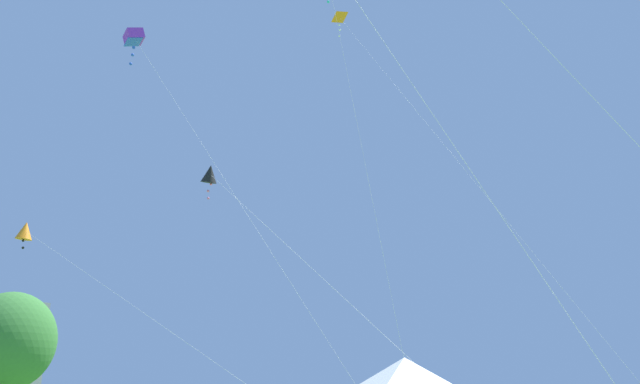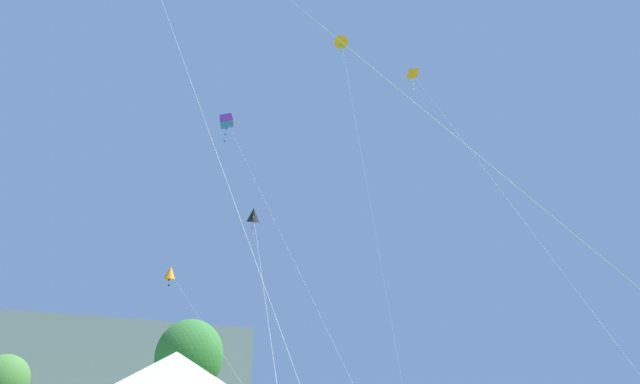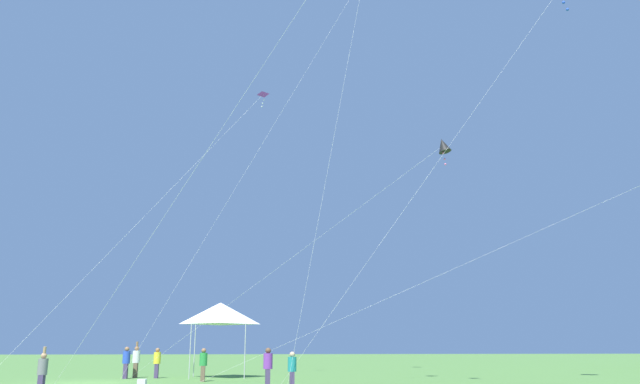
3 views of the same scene
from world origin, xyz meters
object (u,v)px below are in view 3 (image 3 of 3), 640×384
object	(u,v)px
kite_black_diamond_4	(442,146)
person_blue_shirt	(126,361)
person_grey_shirt	(42,371)
kite_purple_delta_6	(257,101)
person_white_shirt	(136,360)
person_purple_shirt	(268,366)
festival_tent	(220,313)
person_yellow_shirt	(157,362)
cooler_box	(142,383)
person_teal_shirt	(292,369)
person_green_shirt	(203,363)

from	to	relation	value
kite_black_diamond_4	person_blue_shirt	bearing A→B (deg)	-116.14
person_grey_shirt	kite_purple_delta_6	xyz separation A→B (m)	(-12.42, 7.68, 16.02)
person_white_shirt	person_purple_shirt	xyz separation A→B (m)	(9.62, 7.05, -0.06)
festival_tent	person_yellow_shirt	xyz separation A→B (m)	(0.11, -3.37, -2.66)
festival_tent	person_grey_shirt	xyz separation A→B (m)	(11.95, -5.87, -2.71)
festival_tent	cooler_box	size ratio (longest dim) A/B	7.90
cooler_box	person_grey_shirt	distance (m)	5.38
kite_black_diamond_4	person_yellow_shirt	bearing A→B (deg)	-119.77
kite_purple_delta_6	person_white_shirt	bearing A→B (deg)	-89.59
cooler_box	kite_purple_delta_6	bearing A→B (deg)	148.93
person_teal_shirt	kite_black_diamond_4	world-z (taller)	kite_black_diamond_4
person_white_shirt	kite_black_diamond_4	bearing A→B (deg)	-3.72
person_purple_shirt	person_yellow_shirt	world-z (taller)	person_purple_shirt
person_green_shirt	person_teal_shirt	world-z (taller)	person_green_shirt
person_green_shirt	person_blue_shirt	world-z (taller)	person_blue_shirt
festival_tent	person_yellow_shirt	size ratio (longest dim) A/B	2.55
person_teal_shirt	person_purple_shirt	size ratio (longest dim) A/B	0.91
cooler_box	kite_black_diamond_4	world-z (taller)	kite_black_diamond_4
cooler_box	kite_purple_delta_6	distance (m)	19.09
person_grey_shirt	person_yellow_shirt	bearing A→B (deg)	89.64
cooler_box	person_yellow_shirt	bearing A→B (deg)	-176.94
cooler_box	person_grey_shirt	xyz separation A→B (m)	(4.49, -2.90, 0.67)
person_teal_shirt	person_yellow_shirt	size ratio (longest dim) A/B	0.92
person_green_shirt	person_purple_shirt	xyz separation A→B (m)	(5.36, 3.06, 0.02)
kite_black_diamond_4	kite_purple_delta_6	world-z (taller)	kite_purple_delta_6
festival_tent	person_purple_shirt	bearing A→B (deg)	15.01
person_grey_shirt	cooler_box	bearing A→B (deg)	68.74
person_white_shirt	person_grey_shirt	world-z (taller)	person_white_shirt
person_green_shirt	person_teal_shirt	bearing A→B (deg)	116.60
person_teal_shirt	person_grey_shirt	size ratio (longest dim) A/B	0.88
person_yellow_shirt	kite_black_diamond_4	xyz separation A→B (m)	(8.15, 14.25, 10.43)
festival_tent	kite_purple_delta_6	bearing A→B (deg)	104.63
person_blue_shirt	kite_black_diamond_4	xyz separation A→B (m)	(7.78, 15.85, 10.40)
person_blue_shirt	person_grey_shirt	bearing A→B (deg)	64.55
person_purple_shirt	person_grey_shirt	xyz separation A→B (m)	(2.76, -8.34, -0.06)
person_green_shirt	person_yellow_shirt	world-z (taller)	person_yellow_shirt
person_purple_shirt	person_white_shirt	bearing A→B (deg)	38.14
person_green_shirt	kite_purple_delta_6	bearing A→B (deg)	-124.52
festival_tent	kite_purple_delta_6	distance (m)	13.44
person_blue_shirt	person_purple_shirt	world-z (taller)	person_blue_shirt
kite_purple_delta_6	festival_tent	bearing A→B (deg)	-75.37
person_purple_shirt	person_yellow_shirt	distance (m)	10.79
person_blue_shirt	kite_black_diamond_4	bearing A→B (deg)	132.94
person_blue_shirt	kite_black_diamond_4	distance (m)	20.49
cooler_box	person_green_shirt	xyz separation A→B (m)	(-3.63, 2.38, 0.72)
person_yellow_shirt	person_purple_shirt	bearing A→B (deg)	22.51
festival_tent	person_white_shirt	world-z (taller)	festival_tent
person_white_shirt	person_blue_shirt	xyz separation A→B (m)	(0.92, -0.37, -0.05)
festival_tent	kite_black_diamond_4	xyz separation A→B (m)	(8.27, 10.89, 7.77)
person_purple_shirt	kite_purple_delta_6	size ratio (longest dim) A/B	0.09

